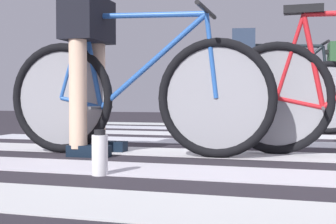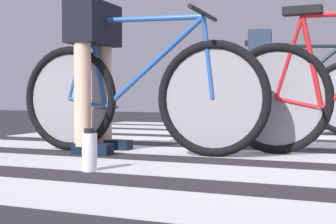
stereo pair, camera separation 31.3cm
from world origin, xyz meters
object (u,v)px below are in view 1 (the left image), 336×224
bicycle_1_of_4 (134,94)px  cyclist_3_of_4 (244,67)px  water_bottle (100,154)px  bicycle_3_of_4 (275,95)px  cyclist_1_of_4 (88,53)px

bicycle_1_of_4 → cyclist_3_of_4: bearing=77.8°
water_bottle → bicycle_3_of_4: bearing=77.8°
bicycle_1_of_4 → cyclist_1_of_4: size_ratio=1.75×
bicycle_1_of_4 → water_bottle: size_ratio=8.15×
cyclist_1_of_4 → bicycle_1_of_4: bearing=-0.0°
bicycle_1_of_4 → water_bottle: bicycle_1_of_4 is taller
bicycle_1_of_4 → bicycle_3_of_4: same height
bicycle_1_of_4 → bicycle_3_of_4: (0.72, 2.05, 0.00)m
cyclist_1_of_4 → bicycle_3_of_4: cyclist_1_of_4 is taller
cyclist_1_of_4 → cyclist_3_of_4: cyclist_3_of_4 is taller
cyclist_1_of_4 → water_bottle: cyclist_1_of_4 is taller
cyclist_1_of_4 → cyclist_3_of_4: bearing=69.6°
cyclist_1_of_4 → bicycle_3_of_4: size_ratio=0.58×
bicycle_1_of_4 → bicycle_3_of_4: 2.17m
cyclist_3_of_4 → bicycle_1_of_4: bearing=-110.5°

